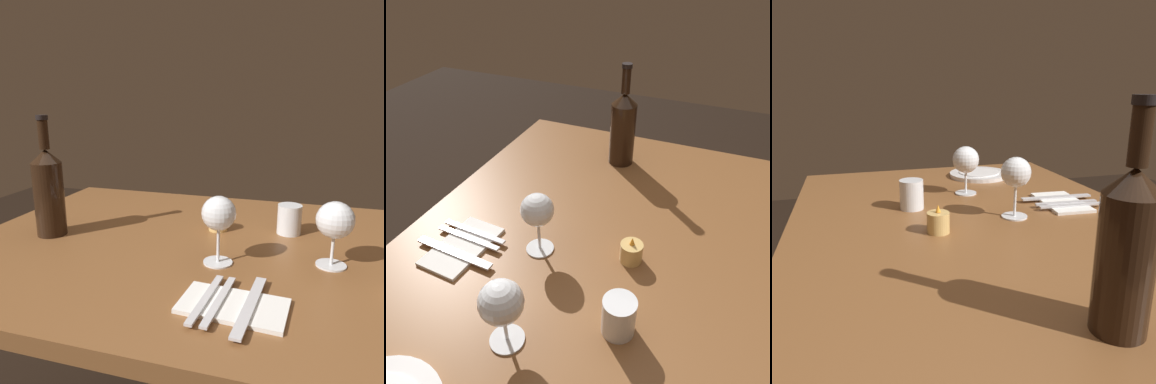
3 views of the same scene
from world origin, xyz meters
TOP-DOWN VIEW (x-y plane):
  - dining_table at (0.00, 0.00)m, footprint 1.30×0.90m
  - wine_glass_left at (0.02, -0.10)m, footprint 0.08×0.08m
  - wine_glass_right at (0.26, -0.04)m, footprint 0.08×0.08m
  - wine_bottle at (-0.45, -0.05)m, footprint 0.08×0.08m
  - water_tumbler at (0.16, 0.14)m, footprint 0.06×0.06m
  - votive_candle at (-0.03, 0.11)m, footprint 0.05×0.05m
  - folded_napkin at (0.08, -0.28)m, footprint 0.20×0.12m
  - fork_inner at (0.06, -0.28)m, footprint 0.03×0.18m
  - fork_outer at (0.03, -0.28)m, footprint 0.03×0.18m
  - table_knife at (0.11, -0.28)m, footprint 0.04×0.21m

SIDE VIEW (x-z plane):
  - dining_table at x=0.00m, z-range 0.28..1.02m
  - folded_napkin at x=0.08m, z-range 0.74..0.75m
  - fork_inner at x=0.06m, z-range 0.75..0.75m
  - fork_outer at x=0.03m, z-range 0.75..0.75m
  - table_knife at x=0.11m, z-range 0.75..0.75m
  - votive_candle at x=-0.03m, z-range 0.73..0.80m
  - water_tumbler at x=0.16m, z-range 0.74..0.82m
  - wine_glass_right at x=0.26m, z-range 0.77..0.92m
  - wine_glass_left at x=0.02m, z-range 0.78..0.93m
  - wine_bottle at x=-0.45m, z-range 0.70..1.02m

